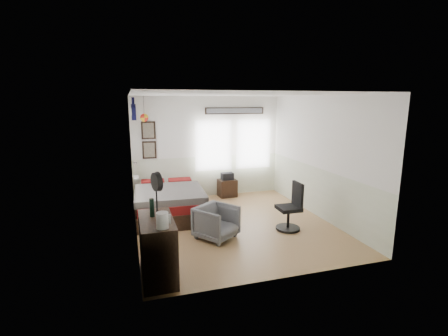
{
  "coord_description": "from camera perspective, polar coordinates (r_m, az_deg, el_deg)",
  "views": [
    {
      "loc": [
        -2.07,
        -6.18,
        2.56
      ],
      "look_at": [
        -0.1,
        0.4,
        1.15
      ],
      "focal_mm": 26.0,
      "sensor_mm": 36.0,
      "label": 1
    }
  ],
  "objects": [
    {
      "name": "ground_plane",
      "position": [
        7.01,
        1.75,
        -9.88
      ],
      "size": [
        4.0,
        4.5,
        0.01
      ],
      "primitive_type": "cube",
      "color": "#A97C4E"
    },
    {
      "name": "bottle",
      "position": [
        4.89,
        -12.55,
        -6.84
      ],
      "size": [
        0.07,
        0.07,
        0.27
      ],
      "primitive_type": "cylinder",
      "color": "black",
      "rests_on": "dresser"
    },
    {
      "name": "nightstand",
      "position": [
        8.91,
        0.57,
        -3.52
      ],
      "size": [
        0.5,
        0.41,
        0.47
      ],
      "primitive_type": "cube",
      "rotation": [
        0.0,
        0.0,
        0.07
      ],
      "color": "black",
      "rests_on": "ground_plane"
    },
    {
      "name": "room_shell",
      "position": [
        6.74,
        0.7,
        3.51
      ],
      "size": [
        4.02,
        4.52,
        2.71
      ],
      "color": "white",
      "rests_on": "ground_plane"
    },
    {
      "name": "black_bag",
      "position": [
        8.83,
        0.57,
        -1.45
      ],
      "size": [
        0.33,
        0.22,
        0.19
      ],
      "primitive_type": "cube",
      "rotation": [
        0.0,
        0.0,
        0.04
      ],
      "color": "black",
      "rests_on": "nightstand"
    },
    {
      "name": "armchair",
      "position": [
        6.23,
        -1.36,
        -9.51
      ],
      "size": [
        0.96,
        0.96,
        0.63
      ],
      "primitive_type": "imported",
      "rotation": [
        0.0,
        0.0,
        0.64
      ],
      "color": "slate",
      "rests_on": "ground_plane"
    },
    {
      "name": "stand_fan",
      "position": [
        4.69,
        -11.76,
        -2.53
      ],
      "size": [
        0.16,
        0.27,
        0.69
      ],
      "rotation": [
        0.0,
        0.0,
        0.33
      ],
      "color": "black",
      "rests_on": "dresser"
    },
    {
      "name": "bed",
      "position": [
        7.53,
        -9.6,
        -5.91
      ],
      "size": [
        1.56,
        2.1,
        0.65
      ],
      "rotation": [
        0.0,
        0.0,
        -0.05
      ],
      "color": "black",
      "rests_on": "ground_plane"
    },
    {
      "name": "task_chair",
      "position": [
        6.76,
        11.69,
        -7.34
      ],
      "size": [
        0.49,
        0.49,
        0.97
      ],
      "rotation": [
        0.0,
        0.0,
        -0.01
      ],
      "color": "black",
      "rests_on": "ground_plane"
    },
    {
      "name": "kettle",
      "position": [
        4.45,
        -10.77,
        -9.03
      ],
      "size": [
        0.19,
        0.16,
        0.22
      ],
      "rotation": [
        0.0,
        0.0,
        -0.34
      ],
      "color": "silver",
      "rests_on": "dresser"
    },
    {
      "name": "wall_decor",
      "position": [
        8.21,
        -9.98,
        8.21
      ],
      "size": [
        3.55,
        1.32,
        1.44
      ],
      "color": "black",
      "rests_on": "room_shell"
    },
    {
      "name": "dresser",
      "position": [
        5.0,
        -11.62,
        -13.64
      ],
      "size": [
        0.48,
        1.0,
        0.9
      ],
      "primitive_type": "cube",
      "color": "black",
      "rests_on": "ground_plane"
    }
  ]
}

